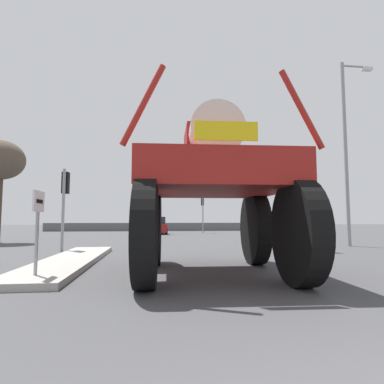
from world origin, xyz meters
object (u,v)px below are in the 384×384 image
at_px(lane_arrow_sign, 38,217).
at_px(sedan_ahead, 155,226).
at_px(traffic_signal_near_left, 65,192).
at_px(traffic_signal_near_right, 296,191).
at_px(traffic_signal_far_left, 203,206).
at_px(streetlight_near_right, 347,144).
at_px(oversize_sprayer, 212,190).
at_px(bare_tree_left, 0,162).

relative_size(lane_arrow_sign, sedan_ahead, 0.41).
bearing_deg(sedan_ahead, lane_arrow_sign, 168.64).
bearing_deg(traffic_signal_near_left, sedan_ahead, 77.25).
height_order(traffic_signal_near_right, traffic_signal_far_left, traffic_signal_far_left).
bearing_deg(streetlight_near_right, traffic_signal_far_left, 107.30).
bearing_deg(oversize_sprayer, streetlight_near_right, -46.86).
xyz_separation_m(traffic_signal_near_left, streetlight_near_right, (12.95, 1.66, 2.69)).
bearing_deg(streetlight_near_right, lane_arrow_sign, -148.09).
bearing_deg(sedan_ahead, traffic_signal_near_right, -164.48).
distance_m(oversize_sprayer, traffic_signal_near_left, 7.14).
distance_m(oversize_sprayer, streetlight_near_right, 11.10).
bearing_deg(bare_tree_left, traffic_signal_near_left, -49.90).
relative_size(lane_arrow_sign, traffic_signal_far_left, 0.49).
xyz_separation_m(traffic_signal_near_left, traffic_signal_near_right, (9.44, -0.00, 0.15)).
bearing_deg(traffic_signal_near_left, traffic_signal_far_left, 64.76).
bearing_deg(oversize_sprayer, sedan_ahead, 6.01).
bearing_deg(traffic_signal_far_left, traffic_signal_near_right, -85.58).
height_order(sedan_ahead, traffic_signal_near_right, traffic_signal_near_right).
relative_size(lane_arrow_sign, traffic_signal_near_left, 0.54).
distance_m(oversize_sprayer, traffic_signal_near_right, 7.01).
xyz_separation_m(sedan_ahead, streetlight_near_right, (9.34, -14.31, 4.33)).
xyz_separation_m(lane_arrow_sign, oversize_sprayer, (3.81, 0.52, 0.66)).
xyz_separation_m(oversize_sprayer, traffic_signal_near_right, (4.62, 5.25, 0.49)).
bearing_deg(lane_arrow_sign, sedan_ahead, 83.15).
distance_m(traffic_signal_near_right, streetlight_near_right, 4.64).
distance_m(lane_arrow_sign, streetlight_near_right, 14.55).
bearing_deg(bare_tree_left, lane_arrow_sign, -62.55).
bearing_deg(streetlight_near_right, oversize_sprayer, -139.63).
distance_m(sedan_ahead, traffic_signal_far_left, 5.03).
bearing_deg(lane_arrow_sign, traffic_signal_near_left, 99.83).
relative_size(sedan_ahead, bare_tree_left, 0.73).
height_order(traffic_signal_near_left, traffic_signal_far_left, traffic_signal_far_left).
distance_m(traffic_signal_far_left, bare_tree_left, 17.39).
xyz_separation_m(lane_arrow_sign, bare_tree_left, (-6.23, 11.99, 3.21)).
relative_size(oversize_sprayer, bare_tree_left, 0.93).
distance_m(sedan_ahead, traffic_signal_near_right, 17.09).
relative_size(lane_arrow_sign, traffic_signal_near_right, 0.51).
height_order(oversize_sprayer, traffic_signal_near_right, oversize_sprayer).
height_order(traffic_signal_far_left, bare_tree_left, bare_tree_left).
bearing_deg(sedan_ahead, streetlight_near_right, -151.39).
distance_m(streetlight_near_right, bare_tree_left, 18.74).
xyz_separation_m(lane_arrow_sign, traffic_signal_near_left, (-1.00, 5.78, 1.00)).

